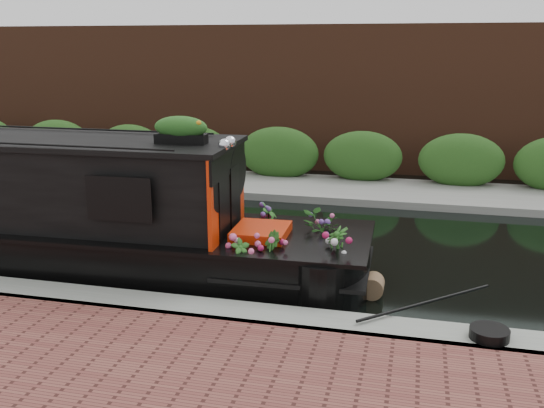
# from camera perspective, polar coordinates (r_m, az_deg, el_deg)

# --- Properties ---
(ground) EXTENTS (80.00, 80.00, 0.00)m
(ground) POSITION_cam_1_polar(r_m,az_deg,el_deg) (11.12, -5.23, -3.46)
(ground) COLOR black
(ground) RESTS_ON ground
(near_bank_coping) EXTENTS (40.00, 0.60, 0.50)m
(near_bank_coping) POSITION_cam_1_polar(r_m,az_deg,el_deg) (8.29, -12.71, -10.36)
(near_bank_coping) COLOR gray
(near_bank_coping) RESTS_ON ground
(far_bank_path) EXTENTS (40.00, 2.40, 0.34)m
(far_bank_path) POSITION_cam_1_polar(r_m,az_deg,el_deg) (15.00, -0.06, 1.42)
(far_bank_path) COLOR gray
(far_bank_path) RESTS_ON ground
(far_hedge) EXTENTS (40.00, 1.10, 2.80)m
(far_hedge) POSITION_cam_1_polar(r_m,az_deg,el_deg) (15.86, 0.72, 2.15)
(far_hedge) COLOR #27521B
(far_hedge) RESTS_ON ground
(far_brick_wall) EXTENTS (40.00, 1.00, 8.00)m
(far_brick_wall) POSITION_cam_1_polar(r_m,az_deg,el_deg) (17.86, 2.24, 3.59)
(far_brick_wall) COLOR #522C1B
(far_brick_wall) RESTS_ON ground
(rope_fender) EXTENTS (0.32, 0.35, 0.32)m
(rope_fender) POSITION_cam_1_polar(r_m,az_deg,el_deg) (8.78, 9.46, -7.61)
(rope_fender) COLOR brown
(rope_fender) RESTS_ON ground
(coiled_mooring_rope) EXTENTS (0.45, 0.45, 0.12)m
(coiled_mooring_rope) POSITION_cam_1_polar(r_m,az_deg,el_deg) (7.41, 19.78, -11.40)
(coiled_mooring_rope) COLOR black
(coiled_mooring_rope) RESTS_ON near_bank_coping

